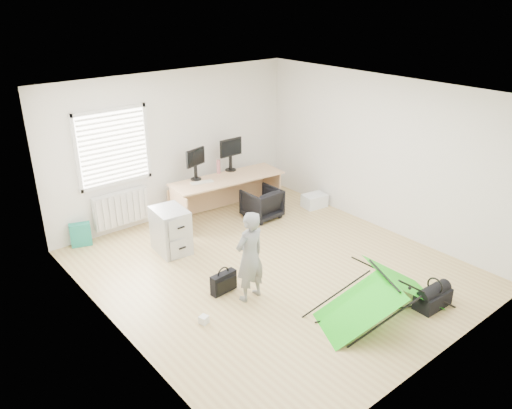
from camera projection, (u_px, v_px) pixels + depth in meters
ground at (272, 268)px, 7.74m from camera, size 5.50×5.50×0.00m
back_wall at (175, 145)px, 9.15m from camera, size 5.00×0.02×2.70m
window at (113, 147)px, 8.34m from camera, size 1.20×0.06×1.20m
radiator at (121, 208)px, 8.75m from camera, size 1.00×0.12×0.60m
desk at (228, 196)px, 9.47m from camera, size 2.23×0.89×0.74m
filing_cabinet at (171, 230)px, 8.12m from camera, size 0.54×0.68×0.75m
monitor_left at (195, 168)px, 9.15m from camera, size 0.47×0.21×0.44m
monitor_right at (230, 159)px, 9.61m from camera, size 0.49×0.11×0.47m
keyboard at (202, 182)px, 9.08m from camera, size 0.43×0.24×0.02m
thermos at (218, 167)px, 9.50m from camera, size 0.09×0.09×0.26m
office_chair at (262, 203)px, 9.35m from camera, size 0.63×0.64×0.58m
person at (250, 257)px, 6.75m from camera, size 0.50×0.35×1.32m
kite at (382, 294)px, 6.58m from camera, size 2.03×1.52×0.58m
storage_crate at (314, 201)px, 9.89m from camera, size 0.50×0.38×0.26m
tote_bag at (81, 235)px, 8.37m from camera, size 0.37×0.25×0.40m
laptop_bag at (224, 282)px, 7.09m from camera, size 0.41×0.15×0.30m
white_box at (204, 320)px, 6.46m from camera, size 0.13×0.13×0.11m
duffel_bag at (433, 299)px, 6.78m from camera, size 0.54×0.29×0.23m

